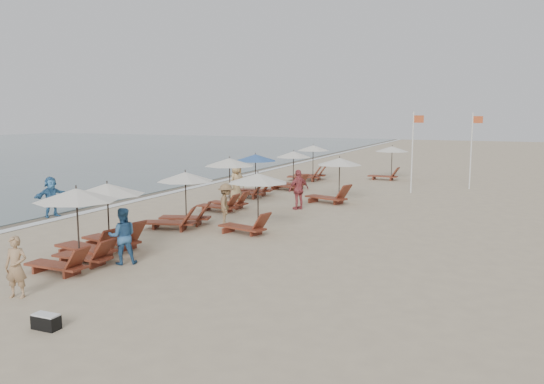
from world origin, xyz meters
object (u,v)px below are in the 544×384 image
at_px(beachgoer_near, 16,267).
at_px(duffel_bag, 46,321).
at_px(lounger_station_0, 73,227).
at_px(beachgoer_far_b, 236,182).
at_px(lounger_station_5, 290,171).
at_px(beachgoer_mid_a, 122,236).
at_px(beachgoer_far_a, 299,190).
at_px(lounger_station_2, 180,201).
at_px(waterline_walker, 51,197).
at_px(lounger_station_6, 309,165).
at_px(inland_station_1, 333,177).
at_px(lounger_station_1, 101,220).
at_px(inland_station_0, 252,195).
at_px(inland_station_2, 388,159).
at_px(lounger_station_3, 226,183).
at_px(lounger_station_4, 251,176).
at_px(beachgoer_mid_b, 226,205).
at_px(flag_pole_near, 413,148).

xyz_separation_m(beachgoer_near, duffel_bag, (2.15, -1.22, -0.59)).
bearing_deg(lounger_station_0, beachgoer_far_b, 97.19).
bearing_deg(lounger_station_5, duffel_bag, -81.56).
distance_m(beachgoer_mid_a, beachgoer_far_a, 10.85).
distance_m(lounger_station_2, waterline_walker, 6.23).
distance_m(lounger_station_2, beachgoer_far_b, 7.17).
relative_size(lounger_station_6, inland_station_1, 0.94).
bearing_deg(lounger_station_1, beachgoer_far_a, 74.04).
bearing_deg(beachgoer_far_b, lounger_station_2, -157.72).
relative_size(inland_station_0, beachgoer_far_a, 1.43).
relative_size(lounger_station_1, inland_station_2, 1.05).
xyz_separation_m(inland_station_1, beachgoer_mid_a, (-2.33, -13.13, -0.46)).
xyz_separation_m(beachgoer_near, beachgoer_mid_a, (0.41, 3.44, 0.08)).
xyz_separation_m(lounger_station_0, inland_station_0, (2.55, 6.32, 0.18)).
bearing_deg(lounger_station_3, inland_station_0, -51.08).
height_order(lounger_station_4, inland_station_1, lounger_station_4).
bearing_deg(inland_station_0, inland_station_2, 86.43).
xyz_separation_m(lounger_station_4, duffel_bag, (4.00, -18.07, -0.92)).
bearing_deg(waterline_walker, lounger_station_4, -13.73).
bearing_deg(lounger_station_3, beachgoer_mid_b, -61.69).
distance_m(beachgoer_mid_b, duffel_bag, 10.96).
xyz_separation_m(lounger_station_2, inland_station_2, (4.19, 18.56, 0.36)).
bearing_deg(beachgoer_near, lounger_station_1, 85.12).
xyz_separation_m(waterline_walker, flag_pole_near, (12.89, 13.34, 1.61)).
height_order(inland_station_0, beachgoer_near, inland_station_0).
relative_size(lounger_station_1, waterline_walker, 1.61).
height_order(lounger_station_2, lounger_station_3, lounger_station_3).
relative_size(inland_station_0, waterline_walker, 1.52).
distance_m(inland_station_0, flag_pole_near, 13.45).
bearing_deg(beachgoer_far_a, lounger_station_4, -91.92).
relative_size(lounger_station_1, inland_station_1, 0.97).
bearing_deg(beachgoer_far_a, inland_station_1, -166.86).
relative_size(duffel_bag, flag_pole_near, 0.13).
bearing_deg(beachgoer_far_a, waterline_walker, -22.85).
relative_size(inland_station_1, beachgoer_mid_b, 1.71).
relative_size(beachgoer_mid_b, duffel_bag, 2.91).
height_order(lounger_station_4, beachgoer_mid_a, lounger_station_4).
relative_size(inland_station_1, beachgoer_near, 1.90).
bearing_deg(duffel_bag, lounger_station_6, 97.95).
xyz_separation_m(lounger_station_2, lounger_station_4, (-0.91, 8.22, 0.05)).
bearing_deg(lounger_station_1, lounger_station_3, 90.73).
height_order(duffel_bag, flag_pole_near, flag_pole_near).
xyz_separation_m(lounger_station_2, beachgoer_mid_a, (1.35, -5.19, -0.20)).
height_order(lounger_station_0, lounger_station_5, lounger_station_0).
bearing_deg(lounger_station_1, lounger_station_2, 89.12).
distance_m(beachgoer_near, beachgoer_far_b, 15.85).
distance_m(inland_station_1, beachgoer_near, 16.81).
xyz_separation_m(waterline_walker, duffel_bag, (9.31, -9.49, -0.71)).
distance_m(lounger_station_1, lounger_station_3, 8.46).
xyz_separation_m(lounger_station_6, beachgoer_near, (1.50, -24.91, -0.29)).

